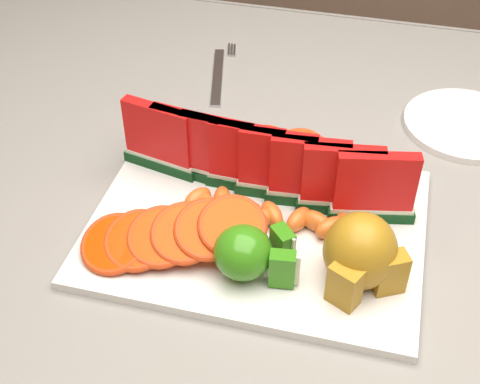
% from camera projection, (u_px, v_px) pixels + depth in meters
% --- Properties ---
extents(table, '(1.40, 0.90, 0.75)m').
position_uv_depth(table, '(324.00, 253.00, 0.93)').
color(table, '#472B1A').
rests_on(table, ground).
extents(tablecloth, '(1.53, 1.03, 0.20)m').
position_uv_depth(tablecloth, '(328.00, 221.00, 0.89)').
color(tablecloth, slate).
rests_on(tablecloth, table).
extents(platter, '(0.40, 0.30, 0.01)m').
position_uv_depth(platter, '(257.00, 226.00, 0.82)').
color(platter, silver).
rests_on(platter, tablecloth).
extents(apple_cluster, '(0.11, 0.09, 0.06)m').
position_uv_depth(apple_cluster, '(250.00, 253.00, 0.73)').
color(apple_cluster, '#347C1A').
rests_on(apple_cluster, platter).
extents(pear_cluster, '(0.10, 0.10, 0.09)m').
position_uv_depth(pear_cluster, '(361.00, 255.00, 0.72)').
color(pear_cluster, '#9C610F').
rests_on(pear_cluster, platter).
extents(side_plate, '(0.23, 0.23, 0.01)m').
position_uv_depth(side_plate, '(466.00, 124.00, 0.98)').
color(side_plate, silver).
rests_on(side_plate, tablecloth).
extents(fork, '(0.05, 0.19, 0.00)m').
position_uv_depth(fork, '(219.00, 74.00, 1.09)').
color(fork, silver).
rests_on(fork, tablecloth).
extents(watermelon_row, '(0.39, 0.07, 0.10)m').
position_uv_depth(watermelon_row, '(262.00, 163.00, 0.82)').
color(watermelon_row, '#0C3414').
rests_on(watermelon_row, platter).
extents(orange_fan_front, '(0.23, 0.14, 0.06)m').
position_uv_depth(orange_fan_front, '(173.00, 235.00, 0.76)').
color(orange_fan_front, '#DB5307').
rests_on(orange_fan_front, platter).
extents(orange_fan_back, '(0.23, 0.09, 0.04)m').
position_uv_depth(orange_fan_back, '(248.00, 146.00, 0.90)').
color(orange_fan_back, '#DB5307').
rests_on(orange_fan_back, platter).
extents(tangerine_segments, '(0.22, 0.06, 0.03)m').
position_uv_depth(tangerine_segments, '(268.00, 214.00, 0.81)').
color(tangerine_segments, '#FF6008').
rests_on(tangerine_segments, platter).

